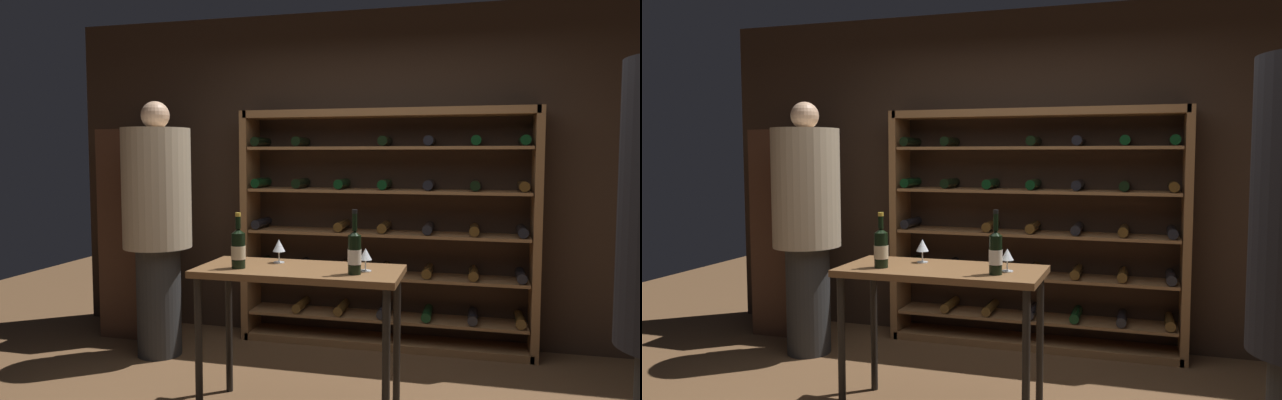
{
  "view_description": "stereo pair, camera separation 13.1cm",
  "coord_description": "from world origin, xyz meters",
  "views": [
    {
      "loc": [
        0.74,
        -2.96,
        1.54
      ],
      "look_at": [
        -0.13,
        0.29,
        1.28
      ],
      "focal_mm": 33.29,
      "sensor_mm": 36.0,
      "label": 1
    },
    {
      "loc": [
        0.86,
        -2.93,
        1.54
      ],
      "look_at": [
        -0.13,
        0.29,
        1.28
      ],
      "focal_mm": 33.29,
      "sensor_mm": 36.0,
      "label": 2
    }
  ],
  "objects": [
    {
      "name": "back_wall",
      "position": [
        0.0,
        1.92,
        1.36
      ],
      "size": [
        5.59,
        0.1,
        2.72
      ],
      "primitive_type": "cube",
      "color": "#332319",
      "rests_on": "ground"
    },
    {
      "name": "display_cabinet",
      "position": [
        -2.11,
        1.5,
        0.87
      ],
      "size": [
        0.44,
        0.36,
        1.75
      ],
      "primitive_type": "cube",
      "color": "#4C2D1E",
      "rests_on": "ground"
    },
    {
      "name": "wine_bottle_black_capsule",
      "position": [
        0.09,
        0.21,
        1.01
      ],
      "size": [
        0.08,
        0.08,
        0.36
      ],
      "color": "black",
      "rests_on": "tasting_table"
    },
    {
      "name": "person_bystander_red_print",
      "position": [
        -1.61,
        1.05,
        1.07
      ],
      "size": [
        0.51,
        0.52,
        1.94
      ],
      "rotation": [
        0.0,
        0.0,
        2.8
      ],
      "color": "#2A2A2A",
      "rests_on": "ground"
    },
    {
      "name": "wine_glass_stemmed_left",
      "position": [
        -0.43,
        0.44,
        0.98
      ],
      "size": [
        0.08,
        0.08,
        0.14
      ],
      "color": "silver",
      "rests_on": "tasting_table"
    },
    {
      "name": "tasting_table",
      "position": [
        -0.26,
        0.31,
        0.77
      ],
      "size": [
        1.19,
        0.53,
        0.88
      ],
      "color": "brown",
      "rests_on": "ground"
    },
    {
      "name": "wine_rack",
      "position": [
        0.04,
        1.71,
        0.94
      ],
      "size": [
        2.34,
        0.32,
        1.9
      ],
      "color": "brown",
      "rests_on": "ground"
    },
    {
      "name": "wine_glass_stemmed_right",
      "position": [
        0.13,
        0.31,
        0.97
      ],
      "size": [
        0.07,
        0.07,
        0.13
      ],
      "color": "silver",
      "rests_on": "tasting_table"
    },
    {
      "name": "wine_bottle_red_label",
      "position": [
        -0.6,
        0.21,
        1.0
      ],
      "size": [
        0.08,
        0.08,
        0.32
      ],
      "color": "black",
      "rests_on": "tasting_table"
    }
  ]
}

